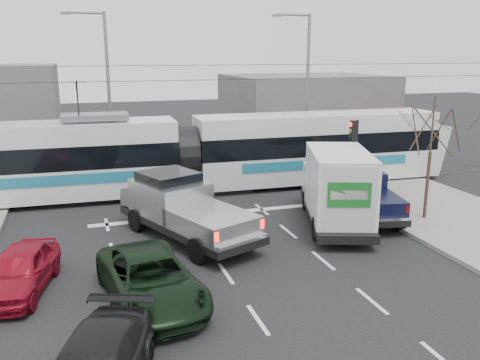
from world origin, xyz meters
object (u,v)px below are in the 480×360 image
object	(u,v)px
traffic_signal	(354,141)
street_lamp_far	(105,83)
navy_pickup	(361,191)
red_car	(20,270)
tram	(185,154)
bare_tree	(432,130)
street_lamp_near	(305,81)
box_truck	(336,188)
silver_pickup	(182,207)
green_car	(151,279)

from	to	relation	value
traffic_signal	street_lamp_far	bearing A→B (deg)	138.28
traffic_signal	navy_pickup	bearing A→B (deg)	-111.80
street_lamp_far	red_car	bearing A→B (deg)	-103.03
tram	red_car	xyz separation A→B (m)	(-6.83, -9.28, -1.29)
bare_tree	street_lamp_far	distance (m)	17.97
street_lamp_near	red_car	bearing A→B (deg)	-138.43
traffic_signal	box_truck	world-z (taller)	traffic_signal
tram	red_car	bearing A→B (deg)	-124.57
navy_pickup	red_car	xyz separation A→B (m)	(-13.19, -3.31, -0.41)
silver_pickup	box_truck	distance (m)	6.17
street_lamp_far	box_truck	distance (m)	15.55
tram	box_truck	size ratio (longest dim) A/B	4.08
traffic_signal	silver_pickup	world-z (taller)	traffic_signal
red_car	green_car	bearing A→B (deg)	-13.90
red_car	street_lamp_far	bearing A→B (deg)	90.31
silver_pickup	street_lamp_near	bearing A→B (deg)	24.17
tram	green_car	xyz separation A→B (m)	(-3.31, -11.09, -1.26)
traffic_signal	red_car	world-z (taller)	traffic_signal
traffic_signal	red_car	distance (m)	15.50
street_lamp_far	box_truck	world-z (taller)	street_lamp_far
street_lamp_near	tram	distance (m)	9.70
silver_pickup	green_car	distance (m)	5.29
street_lamp_near	silver_pickup	bearing A→B (deg)	-133.29
street_lamp_near	silver_pickup	world-z (taller)	street_lamp_near
silver_pickup	box_truck	bearing A→B (deg)	-28.32
tram	red_car	world-z (taller)	tram
red_car	silver_pickup	bearing A→B (deg)	43.24
street_lamp_far	box_truck	bearing A→B (deg)	-58.19
bare_tree	tram	xyz separation A→B (m)	(-8.50, 7.43, -1.84)
tram	navy_pickup	size ratio (longest dim) A/B	4.94
navy_pickup	silver_pickup	bearing A→B (deg)	-166.73
traffic_signal	red_car	size ratio (longest dim) A/B	0.92
bare_tree	navy_pickup	distance (m)	3.75
street_lamp_near	tram	xyz separation A→B (m)	(-8.22, -4.07, -3.16)
street_lamp_near	green_car	size ratio (longest dim) A/B	1.82
tram	green_car	distance (m)	11.64
bare_tree	navy_pickup	size ratio (longest dim) A/B	0.91
green_car	traffic_signal	bearing A→B (deg)	28.30
bare_tree	red_car	bearing A→B (deg)	-173.12
traffic_signal	street_lamp_near	bearing A→B (deg)	83.59
silver_pickup	red_car	distance (m)	6.25
green_car	red_car	world-z (taller)	green_car
traffic_signal	street_lamp_far	distance (m)	14.47
silver_pickup	green_car	world-z (taller)	silver_pickup
traffic_signal	navy_pickup	distance (m)	3.19
street_lamp_near	tram	size ratio (longest dim) A/B	0.33
street_lamp_near	silver_pickup	xyz separation A→B (m)	(-9.65, -10.25, -3.94)
tram	box_truck	world-z (taller)	tram
street_lamp_far	silver_pickup	size ratio (longest dim) A/B	1.32
navy_pickup	green_car	world-z (taller)	navy_pickup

